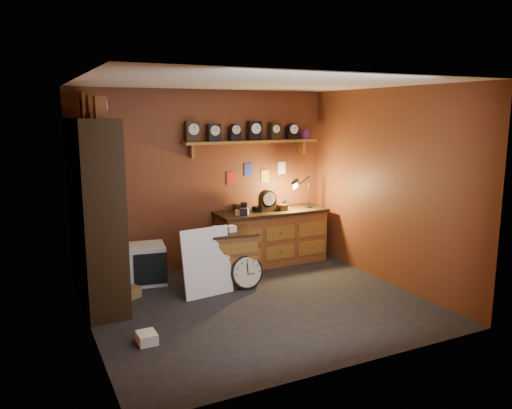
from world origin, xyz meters
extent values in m
plane|color=black|center=(0.00, 0.00, 0.00)|extent=(4.00, 4.00, 0.00)
cube|color=brown|center=(0.00, 1.80, 1.35)|extent=(4.00, 0.02, 2.70)
cube|color=brown|center=(0.00, -1.80, 1.35)|extent=(4.00, 0.02, 2.70)
cube|color=brown|center=(-2.00, 0.00, 1.35)|extent=(0.02, 3.60, 2.70)
cube|color=brown|center=(2.00, 0.00, 1.35)|extent=(0.02, 3.60, 2.70)
cube|color=beige|center=(0.00, 0.00, 2.70)|extent=(4.00, 3.60, 0.02)
cube|color=#955F20|center=(0.70, 1.65, 1.92)|extent=(2.20, 0.30, 0.04)
cube|color=#955F20|center=(-0.25, 1.72, 1.80)|extent=(0.04, 0.16, 0.20)
cube|color=#955F20|center=(1.65, 1.72, 1.80)|extent=(0.04, 0.16, 0.20)
cylinder|color=#B21419|center=(1.68, 1.65, 2.02)|extent=(0.16, 0.16, 0.15)
cube|color=#AA1915|center=(0.15, 1.79, 1.35)|extent=(0.14, 0.01, 0.20)
cube|color=navy|center=(0.45, 1.79, 1.47)|extent=(0.14, 0.01, 0.20)
cube|color=gold|center=(0.75, 1.79, 1.35)|extent=(0.14, 0.01, 0.20)
cube|color=silver|center=(1.05, 1.79, 1.47)|extent=(0.14, 0.01, 0.20)
cube|color=black|center=(-1.98, 0.98, 1.15)|extent=(0.03, 1.60, 2.30)
cube|color=black|center=(-1.75, 0.20, 1.15)|extent=(0.45, 0.03, 2.30)
cube|color=black|center=(-1.75, 1.76, 1.15)|extent=(0.45, 0.03, 2.30)
cube|color=black|center=(-1.75, 0.98, 0.05)|extent=(0.43, 1.54, 0.03)
cube|color=black|center=(-1.75, 0.98, 0.55)|extent=(0.43, 1.54, 0.03)
cube|color=black|center=(-1.75, 0.98, 1.00)|extent=(0.43, 1.54, 0.03)
cube|color=black|center=(-1.75, 0.98, 1.45)|extent=(0.43, 1.54, 0.03)
cube|color=black|center=(-1.75, 0.98, 1.90)|extent=(0.43, 1.54, 0.03)
cube|color=black|center=(-1.75, 0.98, 2.28)|extent=(0.43, 1.54, 0.03)
cube|color=brown|center=(0.96, 1.48, 0.40)|extent=(1.71, 0.60, 0.80)
cube|color=black|center=(0.96, 1.48, 0.82)|extent=(1.77, 0.66, 0.05)
cube|color=#955F20|center=(0.96, 1.18, 0.40)|extent=(1.63, 0.02, 0.52)
cylinder|color=black|center=(1.62, 1.43, 0.86)|extent=(0.12, 0.12, 0.02)
cylinder|color=black|center=(1.62, 1.43, 1.05)|extent=(0.02, 0.02, 0.38)
cylinder|color=black|center=(1.50, 1.40, 1.29)|extent=(0.27, 0.09, 0.14)
cone|color=black|center=(1.36, 1.37, 1.25)|extent=(0.18, 0.14, 0.18)
cube|color=brown|center=(0.00, 0.85, 0.36)|extent=(0.66, 0.57, 0.72)
cube|color=black|center=(0.00, 0.85, 0.73)|extent=(0.71, 0.62, 0.03)
cube|color=#955F20|center=(0.00, 0.59, 0.36)|extent=(0.55, 0.07, 0.61)
cylinder|color=black|center=(0.10, 0.57, 0.23)|extent=(0.46, 0.16, 0.47)
cylinder|color=beige|center=(0.10, 0.53, 0.23)|extent=(0.41, 0.09, 0.40)
cube|color=black|center=(0.10, 0.52, 0.30)|extent=(0.01, 0.04, 0.15)
cube|color=black|center=(0.16, 0.52, 0.21)|extent=(0.10, 0.01, 0.01)
cube|color=silver|center=(-0.46, 0.58, 0.00)|extent=(0.70, 0.27, 0.91)
cube|color=silver|center=(-1.06, 1.40, 0.27)|extent=(0.60, 0.60, 0.54)
cube|color=black|center=(-1.06, 1.13, 0.27)|extent=(0.44, 0.09, 0.44)
cube|color=olive|center=(-1.41, 0.90, 0.07)|extent=(0.30, 0.28, 0.14)
cube|color=white|center=(-1.52, -0.48, 0.06)|extent=(0.19, 0.23, 0.12)
cube|color=olive|center=(-0.36, 0.79, 0.08)|extent=(0.28, 0.26, 0.16)
camera|label=1|loc=(-2.63, -5.32, 2.36)|focal=35.00mm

